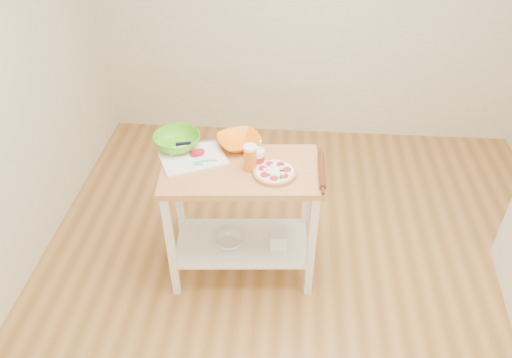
{
  "coord_description": "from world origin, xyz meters",
  "views": [
    {
      "loc": [
        -0.18,
        -2.2,
        2.74
      ],
      "look_at": [
        -0.38,
        0.3,
        0.83
      ],
      "focal_mm": 35.0,
      "sensor_mm": 36.0,
      "label": 1
    }
  ],
  "objects_px": {
    "prep_island": "(241,200)",
    "spatula": "(204,162)",
    "green_bowl": "(177,141)",
    "rolling_pin": "(322,170)",
    "orange_bowl": "(239,142)",
    "cutting_board": "(192,157)",
    "knife": "(190,143)",
    "beer_pint": "(250,158)",
    "pizza": "(275,172)",
    "shelf_bin": "(278,239)",
    "yogurt_tub": "(257,158)",
    "shelf_glass_bowl": "(230,241)"
  },
  "relations": [
    {
      "from": "beer_pint",
      "to": "shelf_bin",
      "type": "bearing_deg",
      "value": -3.83
    },
    {
      "from": "knife",
      "to": "spatula",
      "type": "bearing_deg",
      "value": -73.15
    },
    {
      "from": "spatula",
      "to": "shelf_glass_bowl",
      "type": "relative_size",
      "value": 0.76
    },
    {
      "from": "cutting_board",
      "to": "yogurt_tub",
      "type": "relative_size",
      "value": 2.46
    },
    {
      "from": "spatula",
      "to": "orange_bowl",
      "type": "relative_size",
      "value": 0.53
    },
    {
      "from": "knife",
      "to": "rolling_pin",
      "type": "height_order",
      "value": "rolling_pin"
    },
    {
      "from": "prep_island",
      "to": "yogurt_tub",
      "type": "distance_m",
      "value": 0.34
    },
    {
      "from": "prep_island",
      "to": "beer_pint",
      "type": "height_order",
      "value": "beer_pint"
    },
    {
      "from": "green_bowl",
      "to": "shelf_bin",
      "type": "xyz_separation_m",
      "value": [
        0.69,
        -0.21,
        -0.63
      ]
    },
    {
      "from": "pizza",
      "to": "rolling_pin",
      "type": "xyz_separation_m",
      "value": [
        0.29,
        0.04,
        0.0
      ]
    },
    {
      "from": "knife",
      "to": "shelf_glass_bowl",
      "type": "distance_m",
      "value": 0.74
    },
    {
      "from": "prep_island",
      "to": "spatula",
      "type": "bearing_deg",
      "value": 173.25
    },
    {
      "from": "rolling_pin",
      "to": "shelf_glass_bowl",
      "type": "bearing_deg",
      "value": -177.62
    },
    {
      "from": "cutting_board",
      "to": "knife",
      "type": "relative_size",
      "value": 1.86
    },
    {
      "from": "pizza",
      "to": "green_bowl",
      "type": "bearing_deg",
      "value": 159.47
    },
    {
      "from": "prep_island",
      "to": "yogurt_tub",
      "type": "relative_size",
      "value": 5.21
    },
    {
      "from": "spatula",
      "to": "yogurt_tub",
      "type": "relative_size",
      "value": 0.75
    },
    {
      "from": "prep_island",
      "to": "rolling_pin",
      "type": "relative_size",
      "value": 2.91
    },
    {
      "from": "yogurt_tub",
      "to": "rolling_pin",
      "type": "bearing_deg",
      "value": -7.78
    },
    {
      "from": "shelf_glass_bowl",
      "to": "pizza",
      "type": "bearing_deg",
      "value": -2.01
    },
    {
      "from": "prep_island",
      "to": "rolling_pin",
      "type": "xyz_separation_m",
      "value": [
        0.5,
        -0.01,
        0.28
      ]
    },
    {
      "from": "spatula",
      "to": "yogurt_tub",
      "type": "height_order",
      "value": "yogurt_tub"
    },
    {
      "from": "pizza",
      "to": "shelf_bin",
      "type": "bearing_deg",
      "value": 41.25
    },
    {
      "from": "yogurt_tub",
      "to": "shelf_bin",
      "type": "xyz_separation_m",
      "value": [
        0.15,
        -0.06,
        -0.64
      ]
    },
    {
      "from": "green_bowl",
      "to": "beer_pint",
      "type": "xyz_separation_m",
      "value": [
        0.5,
        -0.2,
        0.04
      ]
    },
    {
      "from": "pizza",
      "to": "spatula",
      "type": "xyz_separation_m",
      "value": [
        -0.45,
        0.07,
        -0.0
      ]
    },
    {
      "from": "orange_bowl",
      "to": "spatula",
      "type": "bearing_deg",
      "value": -132.26
    },
    {
      "from": "yogurt_tub",
      "to": "rolling_pin",
      "type": "height_order",
      "value": "yogurt_tub"
    },
    {
      "from": "shelf_bin",
      "to": "beer_pint",
      "type": "bearing_deg",
      "value": 176.17
    },
    {
      "from": "cutting_board",
      "to": "shelf_glass_bowl",
      "type": "xyz_separation_m",
      "value": [
        0.24,
        -0.12,
        -0.62
      ]
    },
    {
      "from": "pizza",
      "to": "cutting_board",
      "type": "distance_m",
      "value": 0.55
    },
    {
      "from": "shelf_bin",
      "to": "knife",
      "type": "bearing_deg",
      "value": 157.81
    },
    {
      "from": "yogurt_tub",
      "to": "orange_bowl",
      "type": "bearing_deg",
      "value": 123.52
    },
    {
      "from": "beer_pint",
      "to": "pizza",
      "type": "bearing_deg",
      "value": -16.05
    },
    {
      "from": "orange_bowl",
      "to": "shelf_bin",
      "type": "height_order",
      "value": "orange_bowl"
    },
    {
      "from": "spatula",
      "to": "beer_pint",
      "type": "bearing_deg",
      "value": -12.53
    },
    {
      "from": "orange_bowl",
      "to": "shelf_bin",
      "type": "distance_m",
      "value": 0.73
    },
    {
      "from": "pizza",
      "to": "shelf_glass_bowl",
      "type": "xyz_separation_m",
      "value": [
        -0.3,
        0.01,
        -0.63
      ]
    },
    {
      "from": "pizza",
      "to": "yogurt_tub",
      "type": "height_order",
      "value": "yogurt_tub"
    },
    {
      "from": "knife",
      "to": "beer_pint",
      "type": "relative_size",
      "value": 1.56
    },
    {
      "from": "shelf_glass_bowl",
      "to": "cutting_board",
      "type": "bearing_deg",
      "value": 152.53
    },
    {
      "from": "green_bowl",
      "to": "rolling_pin",
      "type": "xyz_separation_m",
      "value": [
        0.94,
        -0.21,
        -0.03
      ]
    },
    {
      "from": "prep_island",
      "to": "cutting_board",
      "type": "relative_size",
      "value": 2.12
    },
    {
      "from": "knife",
      "to": "shelf_glass_bowl",
      "type": "xyz_separation_m",
      "value": [
        0.28,
        -0.27,
        -0.63
      ]
    },
    {
      "from": "knife",
      "to": "shelf_glass_bowl",
      "type": "relative_size",
      "value": 1.35
    },
    {
      "from": "knife",
      "to": "cutting_board",
      "type": "bearing_deg",
      "value": -89.4
    },
    {
      "from": "green_bowl",
      "to": "rolling_pin",
      "type": "height_order",
      "value": "green_bowl"
    },
    {
      "from": "cutting_board",
      "to": "orange_bowl",
      "type": "relative_size",
      "value": 1.74
    },
    {
      "from": "beer_pint",
      "to": "rolling_pin",
      "type": "bearing_deg",
      "value": -1.21
    },
    {
      "from": "spatula",
      "to": "shelf_glass_bowl",
      "type": "bearing_deg",
      "value": -29.64
    }
  ]
}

